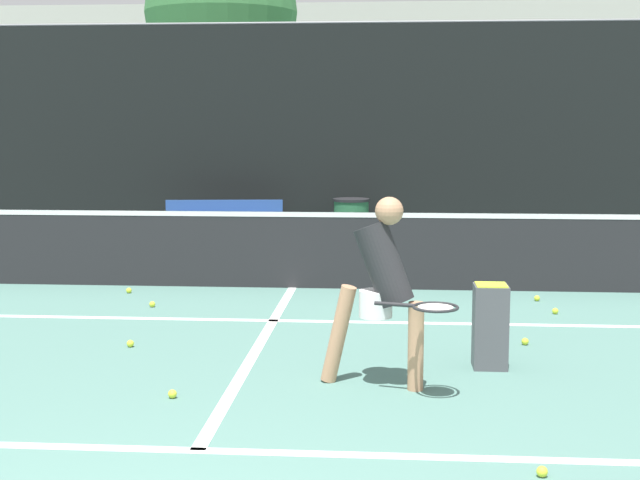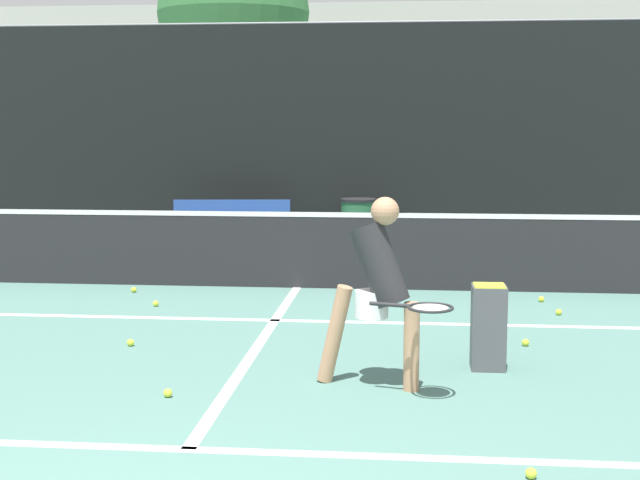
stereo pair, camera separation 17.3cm
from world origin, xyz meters
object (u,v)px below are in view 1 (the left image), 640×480
ball_hopper (490,324)px  parked_car (355,196)px  trash_bin (351,227)px  player_practicing (382,283)px  courtside_bench (224,225)px

ball_hopper → parked_car: bearing=98.1°
ball_hopper → trash_bin: 6.44m
ball_hopper → trash_bin: bearing=102.8°
player_practicing → ball_hopper: 1.18m
trash_bin → parked_car: size_ratio=0.21×
ball_hopper → parked_car: size_ratio=0.17×
ball_hopper → courtside_bench: bearing=119.0°
player_practicing → parked_car: size_ratio=0.36×
player_practicing → parked_car: bearing=107.5°
ball_hopper → trash_bin: (-1.43, 6.28, 0.07)m
courtside_bench → parked_car: size_ratio=0.44×
courtside_bench → trash_bin: size_ratio=2.07×
trash_bin → ball_hopper: bearing=-77.2°
player_practicing → courtside_bench: bearing=124.6°
courtside_bench → trash_bin: bearing=-0.5°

